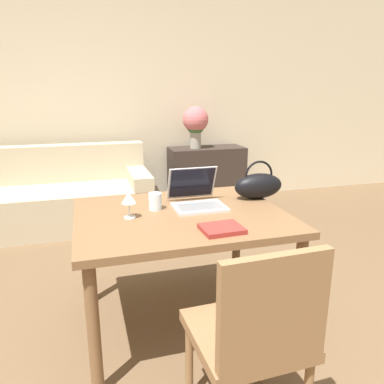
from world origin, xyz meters
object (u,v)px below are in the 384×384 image
Objects in this scene: handbag at (258,185)px; flower_vase at (196,123)px; chair at (255,332)px; couch at (55,200)px; laptop at (196,195)px; drinking_glass at (155,201)px; wine_glass at (129,199)px.

flower_vase reaches higher than handbag.
couch is at bearing 105.71° from chair.
chair is at bearing -72.40° from couch.
chair is at bearing -115.94° from handbag.
handbag is at bearing 3.08° from laptop.
drinking_glass is 0.20× the size of flower_vase.
wine_glass is at bearing 112.00° from chair.
laptop is at bearing -176.92° from handbag.
wine_glass reaches higher than couch.
drinking_glass is (-0.20, 0.94, 0.27)m from chair.
drinking_glass is at bearing -175.53° from laptop.
wine_glass is at bearing -169.93° from handbag.
chair is 2.71× the size of laptop.
handbag is at bearing 62.16° from chair.
couch is 2.11m from drinking_glass.
flower_vase reaches higher than drinking_glass.
wine_glass is (0.54, -2.04, 0.55)m from couch.
chair is at bearing -93.02° from laptop.
chair reaches higher than couch.
drinking_glass is 0.31× the size of handbag.
wine_glass is 0.30× the size of flower_vase.
wine_glass is at bearing -75.10° from couch.
handbag reaches higher than chair.
laptop reaches higher than chair.
couch is at bearing 110.07° from drinking_glass.
chair reaches higher than drinking_glass.
laptop is at bearing 85.08° from chair.
flower_vase reaches higher than chair.
chair is 2.73× the size of handbag.
flower_vase is (0.23, 2.17, 0.21)m from handbag.
laptop is at bearing -106.77° from flower_vase.
wine_glass is (-0.16, -0.11, 0.06)m from drinking_glass.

